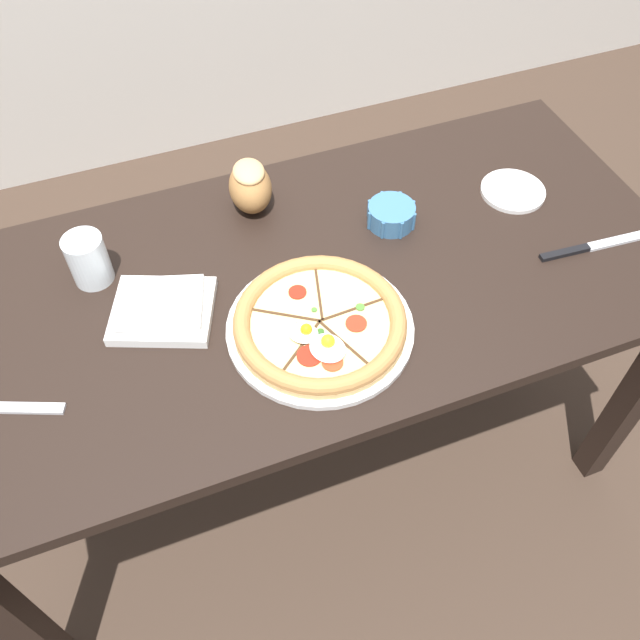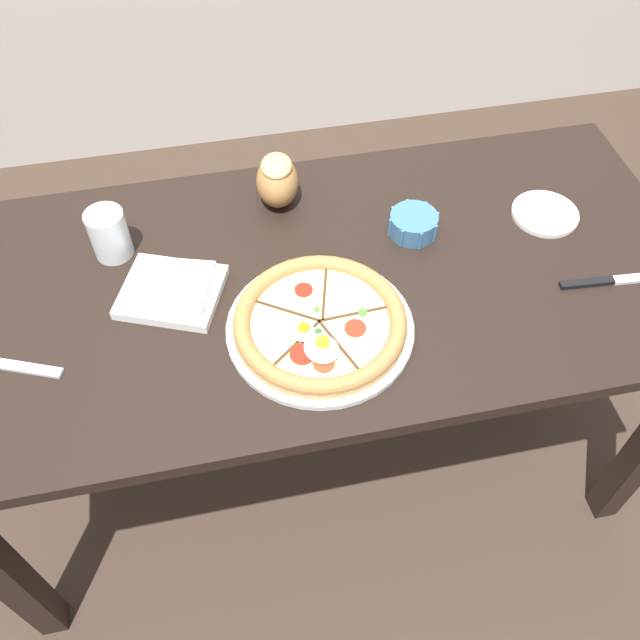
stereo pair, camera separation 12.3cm
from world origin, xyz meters
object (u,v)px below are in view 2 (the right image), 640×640
(pizza, at_px, (320,324))
(bread_piece_near, at_px, (277,180))
(dining_table, at_px, (318,310))
(water_glass, at_px, (110,236))
(napkin_folded, at_px, (171,290))
(knife_main, at_px, (621,280))
(side_saucer, at_px, (545,214))
(ramekin_bowl, at_px, (413,224))

(pizza, bearing_deg, bread_piece_near, 92.42)
(dining_table, bearing_deg, water_glass, 159.11)
(napkin_folded, xyz_separation_m, knife_main, (0.87, -0.14, -0.01))
(dining_table, bearing_deg, knife_main, -12.80)
(dining_table, distance_m, water_glass, 0.44)
(bread_piece_near, bearing_deg, water_glass, -165.72)
(side_saucer, bearing_deg, napkin_folded, -175.35)
(bread_piece_near, xyz_separation_m, side_saucer, (0.55, -0.16, -0.05))
(napkin_folded, distance_m, bread_piece_near, 0.34)
(pizza, xyz_separation_m, napkin_folded, (-0.26, 0.14, -0.00))
(napkin_folded, bearing_deg, dining_table, -1.91)
(knife_main, xyz_separation_m, water_glass, (-0.97, 0.28, 0.04))
(water_glass, bearing_deg, napkin_folded, -52.75)
(pizza, bearing_deg, napkin_folded, 151.57)
(pizza, bearing_deg, ramekin_bowl, 41.72)
(knife_main, height_order, water_glass, water_glass)
(pizza, height_order, bread_piece_near, bread_piece_near)
(pizza, height_order, water_glass, water_glass)
(ramekin_bowl, xyz_separation_m, water_glass, (-0.61, 0.07, 0.02))
(bread_piece_near, bearing_deg, side_saucer, -16.69)
(pizza, relative_size, knife_main, 1.34)
(napkin_folded, height_order, knife_main, napkin_folded)
(bread_piece_near, xyz_separation_m, knife_main, (0.62, -0.37, -0.05))
(bread_piece_near, bearing_deg, ramekin_bowl, -31.10)
(side_saucer, bearing_deg, dining_table, -171.75)
(pizza, bearing_deg, side_saucer, 21.15)
(pizza, distance_m, knife_main, 0.60)
(dining_table, bearing_deg, pizza, -99.60)
(bread_piece_near, height_order, side_saucer, bread_piece_near)
(pizza, height_order, side_saucer, pizza)
(side_saucer, bearing_deg, bread_piece_near, 163.31)
(bread_piece_near, relative_size, knife_main, 0.51)
(dining_table, height_order, water_glass, water_glass)
(dining_table, relative_size, side_saucer, 10.84)
(dining_table, distance_m, ramekin_bowl, 0.27)
(bread_piece_near, height_order, knife_main, bread_piece_near)
(knife_main, bearing_deg, bread_piece_near, 153.21)
(dining_table, bearing_deg, napkin_folded, 178.09)
(napkin_folded, xyz_separation_m, bread_piece_near, (0.25, 0.23, 0.04))
(knife_main, bearing_deg, pizza, -175.90)
(ramekin_bowl, distance_m, side_saucer, 0.29)
(pizza, xyz_separation_m, bread_piece_near, (-0.02, 0.37, 0.04))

